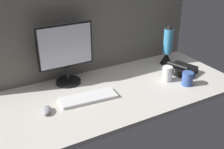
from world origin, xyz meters
TOP-DOWN VIEW (x-y plane):
  - ground_plane at (0.00, 0.00)cm, footprint 180.00×80.00cm
  - cubicle_wall_back at (0.00, 37.50)cm, footprint 180.00×5.00cm
  - monitor at (-21.94, 25.13)cm, footprint 39.63×18.00cm
  - keyboard at (-18.66, -3.57)cm, footprint 38.02×16.26cm
  - mouse at (-47.32, -5.70)cm, footprint 8.92×11.03cm
  - mug_ceramic_white at (43.16, -7.44)cm, footprint 11.03×7.25cm
  - mug_ceramic_blue at (51.64, -19.54)cm, footprint 11.28×7.80cm
  - lava_lamp at (62.71, 17.80)cm, footprint 10.27×10.27cm
  - desk_phone at (60.95, -3.09)cm, footprint 22.35×23.57cm

SIDE VIEW (x-z plane):
  - ground_plane at x=0.00cm, z-range -3.00..0.00cm
  - keyboard at x=-18.66cm, z-range 0.00..2.00cm
  - mouse at x=-47.32cm, z-range 0.00..3.40cm
  - desk_phone at x=60.95cm, z-range -1.21..7.59cm
  - mug_ceramic_blue at x=51.64cm, z-range 0.02..9.90cm
  - mug_ceramic_white at x=43.16cm, z-range 0.03..11.26cm
  - lava_lamp at x=62.71cm, z-range -2.71..30.90cm
  - monitor at x=-21.94cm, z-range 2.11..45.85cm
  - cubicle_wall_back at x=0.00cm, z-range 0.00..64.23cm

